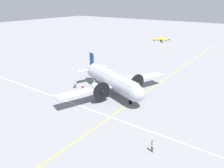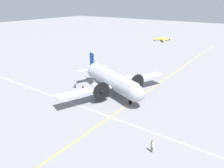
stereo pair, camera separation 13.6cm
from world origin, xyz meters
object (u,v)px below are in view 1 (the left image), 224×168
object	(u,v)px
airliner_main	(113,81)
suitcase_near_door	(83,87)
ramp_agent	(75,83)
passenger_boarding	(94,82)
crew_foreground	(152,145)
light_aircraft_distant	(162,39)

from	to	relation	value
airliner_main	suitcase_near_door	bearing A→B (deg)	-146.94
airliner_main	ramp_agent	bearing A→B (deg)	-143.64
suitcase_near_door	airliner_main	bearing A→B (deg)	101.70
passenger_boarding	suitcase_near_door	world-z (taller)	passenger_boarding
suitcase_near_door	ramp_agent	bearing A→B (deg)	-60.43
airliner_main	suitcase_near_door	world-z (taller)	airliner_main
passenger_boarding	suitcase_near_door	bearing A→B (deg)	-113.95
airliner_main	crew_foreground	world-z (taller)	airliner_main
airliner_main	passenger_boarding	size ratio (longest dim) A/B	12.06
airliner_main	crew_foreground	xyz separation A→B (m)	(11.10, 13.35, -1.66)
passenger_boarding	light_aircraft_distant	xyz separation A→B (m)	(-57.02, -10.22, -0.34)
passenger_boarding	light_aircraft_distant	size ratio (longest dim) A/B	0.22
passenger_boarding	ramp_agent	distance (m)	3.85
ramp_agent	suitcase_near_door	size ratio (longest dim) A/B	3.98
crew_foreground	ramp_agent	distance (m)	23.05
crew_foreground	ramp_agent	bearing A→B (deg)	4.99
crew_foreground	passenger_boarding	distance (m)	21.96
crew_foreground	ramp_agent	world-z (taller)	ramp_agent
passenger_boarding	suitcase_near_door	xyz separation A→B (m)	(2.02, -1.35, -0.89)
crew_foreground	light_aircraft_distant	distance (m)	74.55
airliner_main	crew_foreground	bearing A→B (deg)	-18.37
airliner_main	crew_foreground	size ratio (longest dim) A/B	13.44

